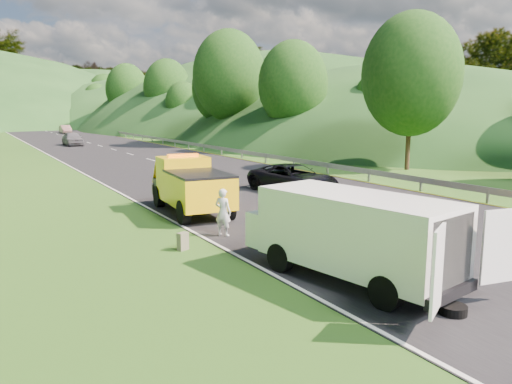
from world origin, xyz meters
TOP-DOWN VIEW (x-y plane):
  - ground at (0.00, 0.00)m, footprint 320.00×320.00m
  - road_surface at (3.00, 40.00)m, footprint 14.00×200.00m
  - guardrail at (10.30, 52.50)m, footprint 0.06×140.00m
  - tree_line_right at (23.00, 60.00)m, footprint 14.00×140.00m
  - hills_backdrop at (6.50, 134.70)m, footprint 201.00×288.60m
  - tow_truck at (-2.62, 6.04)m, footprint 2.65×5.86m
  - white_van at (-2.39, -3.83)m, footprint 3.82×6.82m
  - woman at (-3.18, 1.88)m, footprint 0.71×0.75m
  - child at (-2.00, -1.14)m, footprint 0.59×0.58m
  - worker at (-1.42, -5.86)m, footprint 1.40×1.22m
  - suitcase at (-5.07, 0.96)m, footprint 0.40×0.32m
  - spare_tire at (-1.92, -6.70)m, footprint 0.60×0.60m
  - passing_suv at (4.08, 8.05)m, footprint 3.30×5.64m
  - dist_car_a at (0.39, 48.32)m, footprint 1.89×4.70m
  - dist_car_b at (4.65, 77.73)m, footprint 1.49×4.27m

SIDE VIEW (x-z plane):
  - ground at x=0.00m, z-range 0.00..0.00m
  - guardrail at x=10.30m, z-range -0.76..0.76m
  - tree_line_right at x=23.00m, z-range -7.00..7.00m
  - hills_backdrop at x=6.50m, z-range -22.00..22.00m
  - woman at x=-3.18m, z-range -0.84..0.84m
  - child at x=-2.00m, z-range -0.48..0.48m
  - worker at x=-1.42m, z-range -0.94..0.94m
  - spare_tire at x=-1.92m, z-range -0.10..0.10m
  - passing_suv at x=4.08m, z-range -0.74..0.74m
  - dist_car_a at x=0.39m, z-range -0.80..0.80m
  - dist_car_b at x=4.65m, z-range -0.70..0.70m
  - road_surface at x=3.00m, z-range 0.00..0.02m
  - suitcase at x=-5.07m, z-range 0.00..0.57m
  - tow_truck at x=-2.62m, z-range -0.03..2.42m
  - white_van at x=-2.39m, z-range 0.15..2.44m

